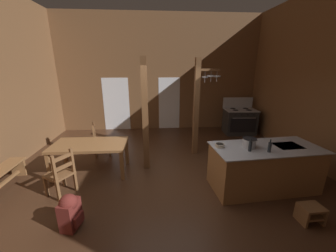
{
  "coord_description": "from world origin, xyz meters",
  "views": [
    {
      "loc": [
        -0.26,
        -3.83,
        2.49
      ],
      "look_at": [
        0.08,
        0.75,
        1.09
      ],
      "focal_mm": 21.23,
      "sensor_mm": 36.0,
      "label": 1
    }
  ],
  "objects_px": {
    "step_stool": "(311,212)",
    "stockpot_on_counter": "(249,143)",
    "bottle_short_on_counter": "(270,147)",
    "ladderback_chair_near_window": "(61,174)",
    "ladderback_chair_by_post": "(100,140)",
    "mixing_bowl_on_counter": "(220,145)",
    "bottle_tall_on_counter": "(250,146)",
    "dining_table": "(90,147)",
    "stove_range": "(239,121)",
    "backpack": "(70,211)",
    "kitchen_island": "(263,167)"
  },
  "relations": [
    {
      "from": "kitchen_island",
      "to": "ladderback_chair_by_post",
      "type": "distance_m",
      "value": 4.24
    },
    {
      "from": "kitchen_island",
      "to": "bottle_short_on_counter",
      "type": "xyz_separation_m",
      "value": [
        -0.1,
        -0.24,
        0.56
      ]
    },
    {
      "from": "stove_range",
      "to": "backpack",
      "type": "distance_m",
      "value": 6.31
    },
    {
      "from": "stockpot_on_counter",
      "to": "bottle_short_on_counter",
      "type": "height_order",
      "value": "bottle_short_on_counter"
    },
    {
      "from": "kitchen_island",
      "to": "bottle_short_on_counter",
      "type": "relative_size",
      "value": 8.82
    },
    {
      "from": "kitchen_island",
      "to": "stockpot_on_counter",
      "type": "xyz_separation_m",
      "value": [
        -0.37,
        0.02,
        0.56
      ]
    },
    {
      "from": "ladderback_chair_near_window",
      "to": "backpack",
      "type": "xyz_separation_m",
      "value": [
        0.5,
        -0.91,
        -0.14
      ]
    },
    {
      "from": "mixing_bowl_on_counter",
      "to": "step_stool",
      "type": "bearing_deg",
      "value": -41.32
    },
    {
      "from": "kitchen_island",
      "to": "backpack",
      "type": "relative_size",
      "value": 3.74
    },
    {
      "from": "ladderback_chair_by_post",
      "to": "bottle_tall_on_counter",
      "type": "relative_size",
      "value": 3.69
    },
    {
      "from": "step_stool",
      "to": "dining_table",
      "type": "relative_size",
      "value": 0.22
    },
    {
      "from": "ladderback_chair_near_window",
      "to": "ladderback_chair_by_post",
      "type": "xyz_separation_m",
      "value": [
        0.3,
        1.83,
        0.0
      ]
    },
    {
      "from": "stockpot_on_counter",
      "to": "mixing_bowl_on_counter",
      "type": "height_order",
      "value": "stockpot_on_counter"
    },
    {
      "from": "ladderback_chair_by_post",
      "to": "stockpot_on_counter",
      "type": "distance_m",
      "value": 3.95
    },
    {
      "from": "mixing_bowl_on_counter",
      "to": "bottle_tall_on_counter",
      "type": "relative_size",
      "value": 0.71
    },
    {
      "from": "kitchen_island",
      "to": "stove_range",
      "type": "xyz_separation_m",
      "value": [
        0.99,
        3.49,
        0.02
      ]
    },
    {
      "from": "step_stool",
      "to": "backpack",
      "type": "distance_m",
      "value": 3.89
    },
    {
      "from": "ladderback_chair_by_post",
      "to": "mixing_bowl_on_counter",
      "type": "height_order",
      "value": "mixing_bowl_on_counter"
    },
    {
      "from": "ladderback_chair_near_window",
      "to": "stockpot_on_counter",
      "type": "bearing_deg",
      "value": -0.74
    },
    {
      "from": "step_stool",
      "to": "bottle_tall_on_counter",
      "type": "relative_size",
      "value": 1.45
    },
    {
      "from": "stove_range",
      "to": "stockpot_on_counter",
      "type": "distance_m",
      "value": 3.76
    },
    {
      "from": "ladderback_chair_near_window",
      "to": "ladderback_chair_by_post",
      "type": "height_order",
      "value": "same"
    },
    {
      "from": "stockpot_on_counter",
      "to": "bottle_tall_on_counter",
      "type": "xyz_separation_m",
      "value": [
        -0.07,
        -0.19,
        0.01
      ]
    },
    {
      "from": "ladderback_chair_near_window",
      "to": "bottle_tall_on_counter",
      "type": "bearing_deg",
      "value": -3.74
    },
    {
      "from": "step_stool",
      "to": "bottle_short_on_counter",
      "type": "xyz_separation_m",
      "value": [
        -0.38,
        0.77,
        0.85
      ]
    },
    {
      "from": "ladderback_chair_near_window",
      "to": "bottle_short_on_counter",
      "type": "distance_m",
      "value": 4.06
    },
    {
      "from": "kitchen_island",
      "to": "step_stool",
      "type": "relative_size",
      "value": 5.96
    },
    {
      "from": "backpack",
      "to": "bottle_tall_on_counter",
      "type": "bearing_deg",
      "value": 11.9
    },
    {
      "from": "step_stool",
      "to": "stockpot_on_counter",
      "type": "height_order",
      "value": "stockpot_on_counter"
    },
    {
      "from": "ladderback_chair_by_post",
      "to": "kitchen_island",
      "type": "bearing_deg",
      "value": -26.55
    },
    {
      "from": "dining_table",
      "to": "stockpot_on_counter",
      "type": "distance_m",
      "value": 3.54
    },
    {
      "from": "dining_table",
      "to": "stockpot_on_counter",
      "type": "bearing_deg",
      "value": -14.92
    },
    {
      "from": "ladderback_chair_near_window",
      "to": "backpack",
      "type": "relative_size",
      "value": 1.59
    },
    {
      "from": "stove_range",
      "to": "step_stool",
      "type": "distance_m",
      "value": 4.57
    },
    {
      "from": "ladderback_chair_near_window",
      "to": "bottle_short_on_counter",
      "type": "xyz_separation_m",
      "value": [
        4.01,
        -0.31,
        0.57
      ]
    },
    {
      "from": "step_stool",
      "to": "ladderback_chair_by_post",
      "type": "bearing_deg",
      "value": 144.52
    },
    {
      "from": "kitchen_island",
      "to": "ladderback_chair_by_post",
      "type": "height_order",
      "value": "ladderback_chair_by_post"
    },
    {
      "from": "step_stool",
      "to": "bottle_tall_on_counter",
      "type": "height_order",
      "value": "bottle_tall_on_counter"
    },
    {
      "from": "bottle_tall_on_counter",
      "to": "bottle_short_on_counter",
      "type": "height_order",
      "value": "bottle_tall_on_counter"
    },
    {
      "from": "stove_range",
      "to": "dining_table",
      "type": "height_order",
      "value": "stove_range"
    },
    {
      "from": "backpack",
      "to": "bottle_short_on_counter",
      "type": "height_order",
      "value": "bottle_short_on_counter"
    },
    {
      "from": "dining_table",
      "to": "kitchen_island",
      "type": "bearing_deg",
      "value": -13.8
    },
    {
      "from": "stove_range",
      "to": "step_stool",
      "type": "bearing_deg",
      "value": -98.84
    },
    {
      "from": "ladderback_chair_near_window",
      "to": "bottle_tall_on_counter",
      "type": "height_order",
      "value": "bottle_tall_on_counter"
    },
    {
      "from": "bottle_short_on_counter",
      "to": "mixing_bowl_on_counter",
      "type": "bearing_deg",
      "value": 159.96
    },
    {
      "from": "kitchen_island",
      "to": "bottle_short_on_counter",
      "type": "distance_m",
      "value": 0.62
    },
    {
      "from": "kitchen_island",
      "to": "backpack",
      "type": "xyz_separation_m",
      "value": [
        -3.6,
        -0.84,
        -0.15
      ]
    },
    {
      "from": "backpack",
      "to": "stockpot_on_counter",
      "type": "bearing_deg",
      "value": 14.85
    },
    {
      "from": "dining_table",
      "to": "ladderback_chair_near_window",
      "type": "relative_size",
      "value": 1.8
    },
    {
      "from": "ladderback_chair_by_post",
      "to": "backpack",
      "type": "relative_size",
      "value": 1.59
    }
  ]
}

